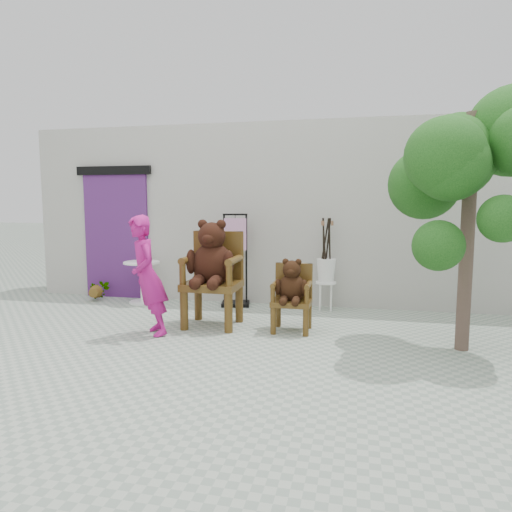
# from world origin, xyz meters

# --- Properties ---
(ground_plane) EXTENTS (60.00, 60.00, 0.00)m
(ground_plane) POSITION_xyz_m (0.00, 0.00, 0.00)
(ground_plane) COLOR #959E8E
(ground_plane) RESTS_ON ground
(back_wall) EXTENTS (9.00, 1.00, 3.00)m
(back_wall) POSITION_xyz_m (0.00, 3.10, 1.50)
(back_wall) COLOR #B0ADA5
(back_wall) RESTS_ON ground
(doorway) EXTENTS (1.40, 0.11, 2.33)m
(doorway) POSITION_xyz_m (-3.00, 2.58, 1.16)
(doorway) COLOR #512062
(doorway) RESTS_ON ground
(chair_big) EXTENTS (0.74, 0.77, 1.46)m
(chair_big) POSITION_xyz_m (-0.73, 1.10, 0.84)
(chair_big) COLOR #432C0E
(chair_big) RESTS_ON ground
(chair_small) EXTENTS (0.50, 0.52, 0.97)m
(chair_small) POSITION_xyz_m (0.37, 1.06, 0.56)
(chair_small) COLOR #432C0E
(chair_small) RESTS_ON ground
(person) EXTENTS (0.64, 0.66, 1.53)m
(person) POSITION_xyz_m (-1.38, 0.46, 0.76)
(person) COLOR #B21678
(person) RESTS_ON ground
(cafe_table) EXTENTS (0.60, 0.60, 0.70)m
(cafe_table) POSITION_xyz_m (-2.35, 2.21, 0.44)
(cafe_table) COLOR white
(cafe_table) RESTS_ON ground
(display_stand) EXTENTS (0.51, 0.43, 1.51)m
(display_stand) POSITION_xyz_m (-0.75, 2.35, 0.58)
(display_stand) COLOR black
(display_stand) RESTS_ON ground
(stool_bucket) EXTENTS (0.32, 0.32, 1.45)m
(stool_bucket) POSITION_xyz_m (0.73, 2.35, 0.64)
(stool_bucket) COLOR white
(stool_bucket) RESTS_ON ground
(tree) EXTENTS (1.79, 1.69, 2.97)m
(tree) POSITION_xyz_m (2.36, 0.71, 2.17)
(tree) COLOR #443128
(tree) RESTS_ON ground
(potted_plant) EXTENTS (0.40, 0.37, 0.38)m
(potted_plant) POSITION_xyz_m (-3.21, 2.24, 0.19)
(potted_plant) COLOR #103A0F
(potted_plant) RESTS_ON ground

